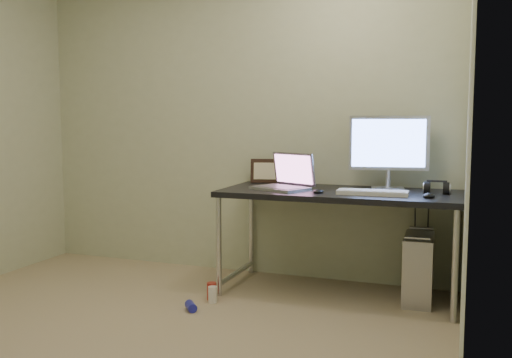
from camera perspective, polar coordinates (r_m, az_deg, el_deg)
The scene contains 18 objects.
floor at distance 3.34m, azimuth -13.53°, elevation -16.19°, with size 3.50×3.50×0.00m, color tan.
wall_back at distance 4.65m, azimuth -1.82°, elevation 5.96°, with size 3.50×0.02×2.50m, color beige.
wall_right at distance 2.56m, azimuth 20.46°, elevation 5.56°, with size 0.02×3.50×2.50m, color beige.
desk at distance 4.07m, azimuth 8.33°, elevation -2.23°, with size 1.66×0.73×0.75m.
tower_computer at distance 4.13m, azimuth 15.93°, elevation -8.58°, with size 0.21×0.45×0.49m.
cable_a at distance 4.36m, azimuth 15.61°, elevation -5.51°, with size 0.01×0.01×0.70m, color black.
cable_b at distance 4.34m, azimuth 16.77°, elevation -5.87°, with size 0.01×0.01×0.72m, color black.
can_red at distance 4.06m, azimuth -4.45°, elevation -11.12°, with size 0.07×0.07×0.12m, color #AE271D.
can_white at distance 4.00m, azimuth -4.35°, elevation -11.45°, with size 0.06×0.06×0.11m, color white.
can_blue at distance 3.86m, azimuth -6.53°, elevation -12.53°, with size 0.06×0.06×0.11m, color #2426B8.
laptop at distance 4.13m, azimuth 2.97°, elevation -0.16°, with size 0.47×0.43×0.26m.
monitor at distance 4.18m, azimuth 13.13°, elevation 3.18°, with size 0.56×0.20×0.53m.
keyboard at distance 3.89m, azimuth 11.57°, elevation -1.33°, with size 0.47×0.15×0.03m, color white.
mouse_right at distance 3.84m, azimuth 16.92°, elevation -1.49°, with size 0.07×0.12×0.04m, color black.
mouse_left at distance 3.92m, azimuth 6.26°, elevation -1.15°, with size 0.06×0.10×0.03m, color black.
headphones at distance 4.06m, azimuth 17.62°, elevation -0.96°, with size 0.17×0.10×0.11m.
picture_frame at distance 4.52m, azimuth 0.96°, elevation 0.82°, with size 0.24×0.03×0.19m, color black.
webcam at distance 4.41m, azimuth 3.64°, elevation 0.71°, with size 0.05×0.04×0.13m.
Camera 1 is at (1.74, -2.56, 1.25)m, focal length 40.00 mm.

